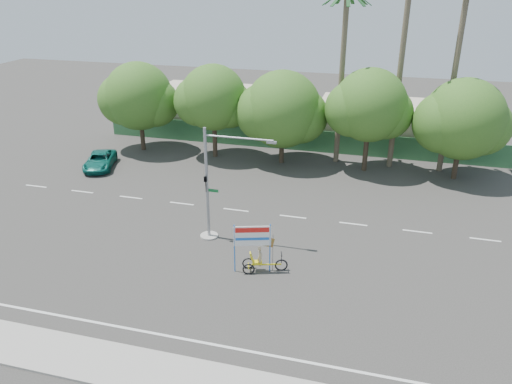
# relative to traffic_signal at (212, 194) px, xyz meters

# --- Properties ---
(ground) EXTENTS (120.00, 120.00, 0.00)m
(ground) POSITION_rel_traffic_signal_xyz_m (2.20, -3.98, -2.92)
(ground) COLOR #33302D
(ground) RESTS_ON ground
(sidewalk_near) EXTENTS (50.00, 2.40, 0.12)m
(sidewalk_near) POSITION_rel_traffic_signal_xyz_m (2.20, -11.48, -2.86)
(sidewalk_near) COLOR gray
(sidewalk_near) RESTS_ON ground
(fence) EXTENTS (38.00, 0.08, 2.00)m
(fence) POSITION_rel_traffic_signal_xyz_m (2.20, 17.52, -1.92)
(fence) COLOR #336B3D
(fence) RESTS_ON ground
(building_left) EXTENTS (12.00, 8.00, 4.00)m
(building_left) POSITION_rel_traffic_signal_xyz_m (-7.80, 22.02, -0.92)
(building_left) COLOR beige
(building_left) RESTS_ON ground
(building_right) EXTENTS (14.00, 8.00, 3.60)m
(building_right) POSITION_rel_traffic_signal_xyz_m (10.20, 22.02, -1.12)
(building_right) COLOR beige
(building_right) RESTS_ON ground
(tree_far_left) EXTENTS (7.14, 6.00, 7.96)m
(tree_far_left) POSITION_rel_traffic_signal_xyz_m (-11.85, 14.02, 1.84)
(tree_far_left) COLOR #473828
(tree_far_left) RESTS_ON ground
(tree_left) EXTENTS (6.66, 5.60, 8.07)m
(tree_left) POSITION_rel_traffic_signal_xyz_m (-4.85, 14.02, 2.14)
(tree_left) COLOR #473828
(tree_left) RESTS_ON ground
(tree_center) EXTENTS (7.62, 6.40, 7.85)m
(tree_center) POSITION_rel_traffic_signal_xyz_m (1.14, 14.02, 1.55)
(tree_center) COLOR #473828
(tree_center) RESTS_ON ground
(tree_right) EXTENTS (6.90, 5.80, 8.36)m
(tree_right) POSITION_rel_traffic_signal_xyz_m (8.15, 14.02, 2.32)
(tree_right) COLOR #473828
(tree_right) RESTS_ON ground
(tree_far_right) EXTENTS (7.38, 6.20, 7.94)m
(tree_far_right) POSITION_rel_traffic_signal_xyz_m (15.15, 14.02, 1.73)
(tree_far_right) COLOR #473828
(tree_far_right) RESTS_ON ground
(palm_tall) EXTENTS (3.73, 3.79, 17.45)m
(palm_tall) POSITION_rel_traffic_signal_xyz_m (10.20, 15.52, 7.55)
(palm_tall) COLOR #70604C
(palm_tall) RESTS_ON ground
(palm_mid) EXTENTS (3.73, 3.79, 15.45)m
(palm_mid) POSITION_rel_traffic_signal_xyz_m (14.20, 15.52, 6.48)
(palm_mid) COLOR #70604C
(palm_mid) RESTS_ON ground
(palm_short) EXTENTS (3.73, 3.79, 14.45)m
(palm_short) POSITION_rel_traffic_signal_xyz_m (5.70, 15.52, 5.94)
(palm_short) COLOR #70604C
(palm_short) RESTS_ON ground
(traffic_signal) EXTENTS (4.72, 1.10, 7.00)m
(traffic_signal) POSITION_rel_traffic_signal_xyz_m (0.00, 0.00, 0.00)
(traffic_signal) COLOR gray
(traffic_signal) RESTS_ON ground
(trike_billboard) EXTENTS (2.84, 1.20, 2.90)m
(trike_billboard) POSITION_rel_traffic_signal_xyz_m (3.58, -2.94, -1.75)
(trike_billboard) COLOR black
(trike_billboard) RESTS_ON ground
(pickup_truck) EXTENTS (3.45, 5.00, 1.27)m
(pickup_truck) POSITION_rel_traffic_signal_xyz_m (-13.13, 8.83, -2.28)
(pickup_truck) COLOR #0D5F53
(pickup_truck) RESTS_ON ground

